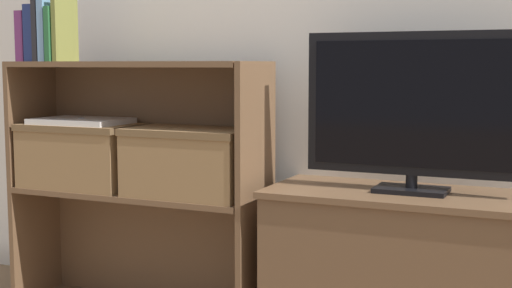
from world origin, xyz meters
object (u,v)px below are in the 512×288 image
book_olive (65,28)px  storage_basket_left (82,153)px  book_forest (59,35)px  book_navy (39,33)px  tv_stand (409,271)px  book_plum (30,37)px  tv (413,108)px  laptop (81,121)px  storage_basket_right (190,159)px  book_charcoal (46,26)px  book_skyblue (53,26)px

book_olive → storage_basket_left: book_olive is taller
book_forest → book_olive: bearing=0.0°
book_navy → book_olive: book_olive is taller
book_olive → tv_stand: bearing=4.2°
book_plum → tv: bearing=3.7°
book_forest → laptop: 0.32m
storage_basket_right → laptop: 0.47m
book_plum → book_navy: (0.04, 0.00, 0.01)m
book_charcoal → book_olive: size_ratio=1.07×
book_charcoal → book_skyblue: (0.03, 0.00, 0.00)m
laptop → book_olive: bearing=-140.4°
book_charcoal → laptop: 0.37m
book_olive → storage_basket_right: book_olive is taller
tv_stand → tv: size_ratio=1.34×
book_skyblue → book_olive: 0.06m
book_olive → book_skyblue: bearing=180.0°
storage_basket_left → laptop: size_ratio=1.30×
book_forest → book_olive: (0.03, 0.00, 0.02)m
book_forest → book_olive: 0.04m
book_skyblue → storage_basket_right: (0.55, 0.03, -0.46)m
tv_stand → book_olive: book_olive is taller
laptop → tv_stand: bearing=2.9°
tv_stand → storage_basket_left: bearing=-177.1°
tv → storage_basket_right: size_ratio=1.54×
book_navy → storage_basket_left: book_navy is taller
book_skyblue → storage_basket_left: size_ratio=0.60×
book_plum → book_forest: book_forest is taller
book_navy → book_charcoal: size_ratio=0.79×
laptop → book_charcoal: bearing=-165.8°
book_skyblue → book_forest: 0.04m
book_plum → laptop: size_ratio=0.55×
book_plum → book_olive: (0.16, 0.00, 0.03)m
storage_basket_left → storage_basket_right: bearing=0.0°
tv_stand → book_forest: bearing=-175.9°
book_charcoal → storage_basket_left: book_charcoal is taller
book_plum → laptop: (0.20, 0.03, -0.31)m
storage_basket_left → laptop: bearing=-7.1°
tv_stand → tv: bearing=-90.0°
book_navy → storage_basket_right: 0.75m
book_navy → laptop: bearing=11.1°
tv → storage_basket_left: (-1.20, -0.06, -0.19)m
book_skyblue → laptop: 0.36m
tv_stand → tv: (0.00, -0.00, 0.51)m
book_olive → book_charcoal: bearing=180.0°
tv_stand → laptop: laptop is taller
storage_basket_right → book_forest: bearing=-176.6°
book_charcoal → laptop: bearing=14.2°
book_forest → storage_basket_right: 0.67m
tv_stand → book_olive: bearing=-175.8°
book_plum → book_olive: bearing=0.0°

